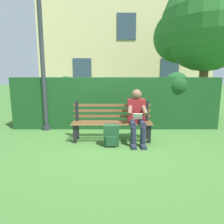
# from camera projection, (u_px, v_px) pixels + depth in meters

# --- Properties ---
(ground) EXTENTS (60.00, 60.00, 0.00)m
(ground) POSITION_uv_depth(u_px,v_px,m) (112.00, 140.00, 4.50)
(ground) COLOR #3D6B2D
(park_bench) EXTENTS (1.77, 0.47, 0.88)m
(park_bench) POSITION_uv_depth(u_px,v_px,m) (112.00, 121.00, 4.49)
(park_bench) COLOR black
(park_bench) RESTS_ON ground
(person_seated) EXTENTS (0.44, 0.73, 1.15)m
(person_seated) POSITION_uv_depth(u_px,v_px,m) (137.00, 115.00, 4.29)
(person_seated) COLOR maroon
(person_seated) RESTS_ON ground
(hedge_backdrop) EXTENTS (5.60, 0.86, 1.55)m
(hedge_backdrop) POSITION_uv_depth(u_px,v_px,m) (117.00, 101.00, 5.67)
(hedge_backdrop) COLOR #19471E
(hedge_backdrop) RESTS_ON ground
(tree) EXTENTS (3.19, 3.04, 4.63)m
(tree) POSITION_uv_depth(u_px,v_px,m) (202.00, 27.00, 6.60)
(tree) COLOR brown
(tree) RESTS_ON ground
(building_facade) EXTENTS (8.58, 2.94, 6.06)m
(building_facade) POSITION_uv_depth(u_px,v_px,m) (124.00, 47.00, 10.93)
(building_facade) COLOR beige
(building_facade) RESTS_ON ground
(backpack) EXTENTS (0.32, 0.25, 0.45)m
(backpack) POSITION_uv_depth(u_px,v_px,m) (111.00, 136.00, 4.11)
(backpack) COLOR #1E4728
(backpack) RESTS_ON ground
(lamp_post) EXTENTS (0.25, 0.25, 3.64)m
(lamp_post) POSITION_uv_depth(u_px,v_px,m) (42.00, 53.00, 5.04)
(lamp_post) COLOR #2D3338
(lamp_post) RESTS_ON ground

